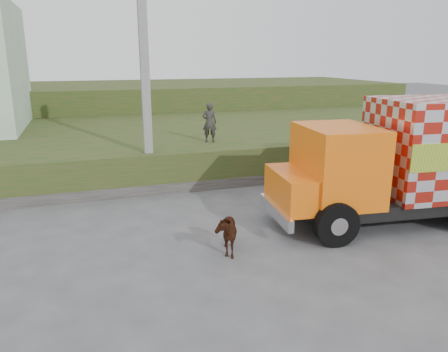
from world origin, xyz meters
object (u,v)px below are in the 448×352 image
object	(u,v)px
utility_pole	(145,82)
cargo_truck	(424,159)
cow	(225,232)
pedestrian	(209,122)

from	to	relation	value
utility_pole	cargo_truck	xyz separation A→B (m)	(7.53, -5.59, -2.14)
cow	cargo_truck	bearing A→B (deg)	16.72
cow	pedestrian	world-z (taller)	pedestrian
cow	pedestrian	bearing A→B (deg)	90.08
cargo_truck	pedestrian	xyz separation A→B (m)	(-4.77, 6.92, 0.38)
utility_pole	pedestrian	size ratio (longest dim) A/B	4.90
cargo_truck	utility_pole	bearing A→B (deg)	149.24
cow	utility_pole	bearing A→B (deg)	113.16
pedestrian	cow	bearing A→B (deg)	96.78
cargo_truck	pedestrian	bearing A→B (deg)	130.44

